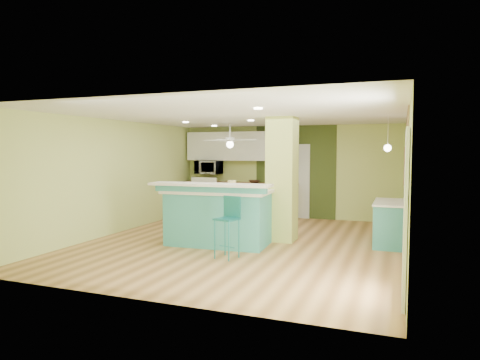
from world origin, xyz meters
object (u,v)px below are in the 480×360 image
object	(u,v)px
fruit_bowl	(254,182)
canister	(232,185)
peninsula	(218,216)
side_counter	(389,223)
bar_stool	(229,217)

from	to	relation	value
fruit_bowl	canister	bearing A→B (deg)	-78.88
peninsula	side_counter	world-z (taller)	peninsula
bar_stool	side_counter	size ratio (longest dim) A/B	0.80
side_counter	fruit_bowl	size ratio (longest dim) A/B	4.01
bar_stool	fruit_bowl	size ratio (longest dim) A/B	3.22
peninsula	bar_stool	bearing A→B (deg)	-58.92
bar_stool	fruit_bowl	distance (m)	4.45
bar_stool	side_counter	world-z (taller)	bar_stool
bar_stool	fruit_bowl	world-z (taller)	bar_stool
peninsula	side_counter	distance (m)	3.33
bar_stool	fruit_bowl	xyz separation A→B (m)	(-1.02, 4.32, 0.28)
peninsula	bar_stool	world-z (taller)	peninsula
bar_stool	canister	size ratio (longest dim) A/B	5.97
peninsula	fruit_bowl	xyz separation A→B (m)	(-0.44, 3.46, 0.41)
side_counter	canister	bearing A→B (deg)	-161.62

